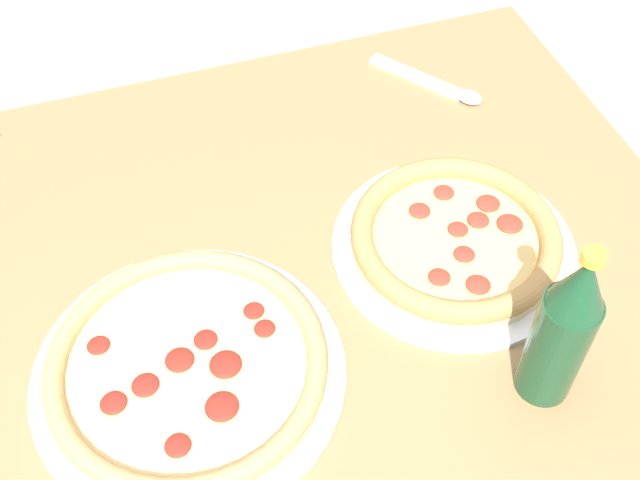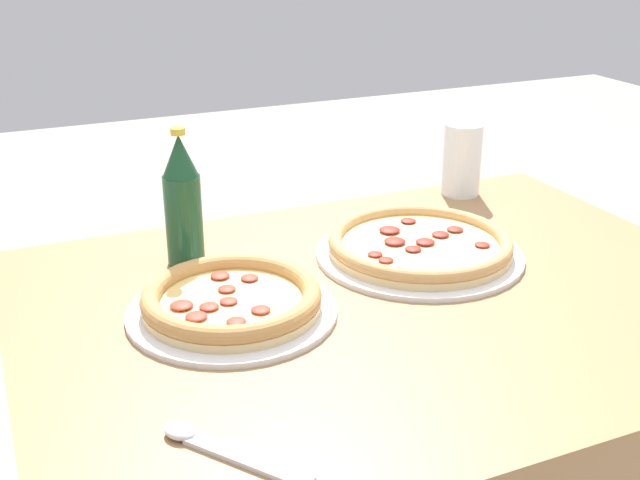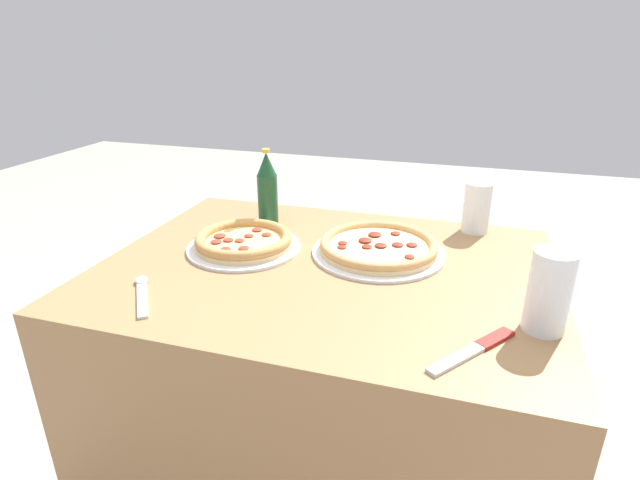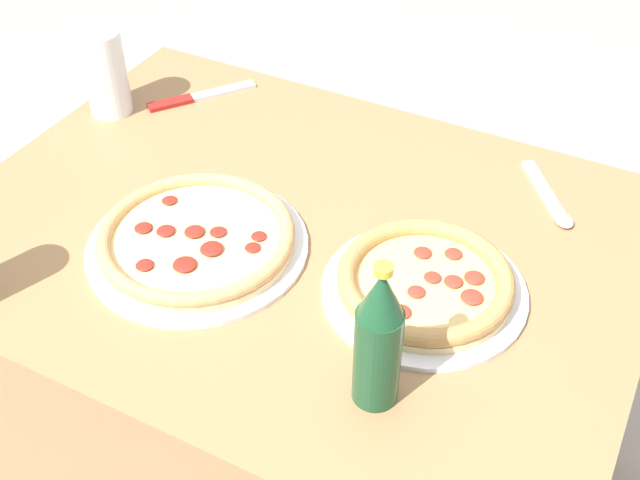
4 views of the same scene
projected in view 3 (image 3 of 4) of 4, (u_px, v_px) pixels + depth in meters
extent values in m
cube|color=#997047|center=(325.00, 386.00, 1.31)|extent=(1.05, 0.78, 0.70)
cylinder|color=silver|center=(378.00, 252.00, 1.24)|extent=(0.33, 0.33, 0.01)
cylinder|color=#E5C689|center=(378.00, 249.00, 1.24)|extent=(0.29, 0.29, 0.01)
cylinder|color=#EACC7F|center=(378.00, 246.00, 1.23)|extent=(0.25, 0.25, 0.00)
torus|color=tan|center=(379.00, 244.00, 1.23)|extent=(0.29, 0.29, 0.02)
ellipsoid|color=maroon|center=(342.00, 247.00, 1.22)|extent=(0.02, 0.02, 0.01)
ellipsoid|color=maroon|center=(367.00, 247.00, 1.22)|extent=(0.03, 0.03, 0.01)
ellipsoid|color=maroon|center=(375.00, 234.00, 1.29)|extent=(0.03, 0.03, 0.01)
ellipsoid|color=maroon|center=(395.00, 233.00, 1.30)|extent=(0.03, 0.03, 0.01)
ellipsoid|color=maroon|center=(410.00, 257.00, 1.16)|extent=(0.02, 0.02, 0.01)
ellipsoid|color=maroon|center=(398.00, 245.00, 1.23)|extent=(0.03, 0.03, 0.01)
ellipsoid|color=maroon|center=(381.00, 245.00, 1.22)|extent=(0.03, 0.03, 0.01)
ellipsoid|color=maroon|center=(343.00, 243.00, 1.24)|extent=(0.02, 0.02, 0.01)
ellipsoid|color=maroon|center=(365.00, 240.00, 1.25)|extent=(0.03, 0.03, 0.01)
ellipsoid|color=maroon|center=(412.00, 245.00, 1.23)|extent=(0.03, 0.03, 0.01)
cylinder|color=silver|center=(244.00, 247.00, 1.27)|extent=(0.29, 0.29, 0.01)
cylinder|color=#E5C689|center=(244.00, 244.00, 1.27)|extent=(0.24, 0.24, 0.01)
cylinder|color=#E5C170|center=(244.00, 241.00, 1.26)|extent=(0.21, 0.21, 0.00)
torus|color=tan|center=(244.00, 238.00, 1.26)|extent=(0.25, 0.25, 0.03)
ellipsoid|color=#A83323|center=(257.00, 230.00, 1.32)|extent=(0.03, 0.03, 0.01)
ellipsoid|color=#A83323|center=(267.00, 234.00, 1.29)|extent=(0.03, 0.03, 0.01)
ellipsoid|color=#A83323|center=(240.00, 240.00, 1.26)|extent=(0.02, 0.02, 0.01)
ellipsoid|color=#A83323|center=(215.00, 242.00, 1.24)|extent=(0.03, 0.03, 0.01)
ellipsoid|color=#A83323|center=(249.00, 235.00, 1.29)|extent=(0.02, 0.02, 0.01)
ellipsoid|color=#A83323|center=(226.00, 249.00, 1.21)|extent=(0.03, 0.03, 0.01)
ellipsoid|color=#A83323|center=(244.00, 248.00, 1.21)|extent=(0.03, 0.03, 0.01)
ellipsoid|color=#A83323|center=(228.00, 240.00, 1.26)|extent=(0.03, 0.03, 0.01)
ellipsoid|color=#A83323|center=(220.00, 236.00, 1.28)|extent=(0.03, 0.03, 0.01)
cylinder|color=white|center=(549.00, 292.00, 0.90)|extent=(0.08, 0.08, 0.16)
cylinder|color=#935123|center=(547.00, 301.00, 0.90)|extent=(0.06, 0.06, 0.11)
cylinder|color=white|center=(477.00, 207.00, 1.36)|extent=(0.07, 0.07, 0.14)
cylinder|color=orange|center=(476.00, 216.00, 1.37)|extent=(0.06, 0.06, 0.08)
cylinder|color=#194728|center=(268.00, 199.00, 1.42)|extent=(0.06, 0.06, 0.14)
cone|color=#194728|center=(266.00, 164.00, 1.38)|extent=(0.05, 0.05, 0.06)
cylinder|color=gold|center=(266.00, 151.00, 1.36)|extent=(0.02, 0.02, 0.01)
cube|color=maroon|center=(495.00, 339.00, 0.89)|extent=(0.07, 0.08, 0.01)
cube|color=silver|center=(456.00, 359.00, 0.83)|extent=(0.09, 0.11, 0.01)
cube|color=silver|center=(142.00, 300.00, 1.02)|extent=(0.10, 0.13, 0.01)
ellipsoid|color=silver|center=(141.00, 280.00, 1.09)|extent=(0.04, 0.05, 0.01)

